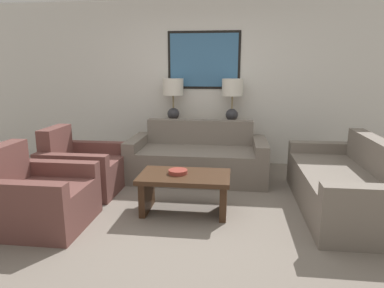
{
  "coord_description": "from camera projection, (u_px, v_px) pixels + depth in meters",
  "views": [
    {
      "loc": [
        0.51,
        -3.34,
        1.59
      ],
      "look_at": [
        -0.0,
        0.81,
        0.65
      ],
      "focal_mm": 32.0,
      "sensor_mm": 36.0,
      "label": 1
    }
  ],
  "objects": [
    {
      "name": "back_wall",
      "position": [
        204.0,
        83.0,
        5.68
      ],
      "size": [
        7.94,
        0.12,
        2.65
      ],
      "color": "silver",
      "rests_on": "ground_plane"
    },
    {
      "name": "coffee_table",
      "position": [
        185.0,
        185.0,
        3.78
      ],
      "size": [
        0.99,
        0.59,
        0.44
      ],
      "color": "#3D2616",
      "rests_on": "ground_plane"
    },
    {
      "name": "couch_by_back_wall",
      "position": [
        198.0,
        159.0,
        4.97
      ],
      "size": [
        1.96,
        0.91,
        0.81
      ],
      "color": "slate",
      "rests_on": "ground_plane"
    },
    {
      "name": "armchair_near_camera",
      "position": [
        38.0,
        199.0,
        3.47
      ],
      "size": [
        0.91,
        0.85,
        0.84
      ],
      "color": "brown",
      "rests_on": "ground_plane"
    },
    {
      "name": "table_lamp_left",
      "position": [
        173.0,
        93.0,
        5.51
      ],
      "size": [
        0.33,
        0.33,
        0.69
      ],
      "color": "#333338",
      "rests_on": "console_table"
    },
    {
      "name": "console_table",
      "position": [
        202.0,
        144.0,
        5.63
      ],
      "size": [
        1.48,
        0.38,
        0.72
      ],
      "color": "brown",
      "rests_on": "ground_plane"
    },
    {
      "name": "couch_by_side",
      "position": [
        345.0,
        186.0,
        3.86
      ],
      "size": [
        0.91,
        1.96,
        0.81
      ],
      "color": "slate",
      "rests_on": "ground_plane"
    },
    {
      "name": "armchair_near_back_wall",
      "position": [
        82.0,
        170.0,
        4.44
      ],
      "size": [
        0.91,
        0.85,
        0.84
      ],
      "color": "brown",
      "rests_on": "ground_plane"
    },
    {
      "name": "decorative_bowl",
      "position": [
        178.0,
        172.0,
        3.77
      ],
      "size": [
        0.21,
        0.21,
        0.04
      ],
      "color": "#93382D",
      "rests_on": "coffee_table"
    },
    {
      "name": "ground_plane",
      "position": [
        183.0,
        220.0,
        3.64
      ],
      "size": [
        20.0,
        20.0,
        0.0
      ],
      "primitive_type": "plane",
      "color": "slate"
    },
    {
      "name": "table_lamp_right",
      "position": [
        232.0,
        94.0,
        5.4
      ],
      "size": [
        0.33,
        0.33,
        0.69
      ],
      "color": "#333338",
      "rests_on": "console_table"
    }
  ]
}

